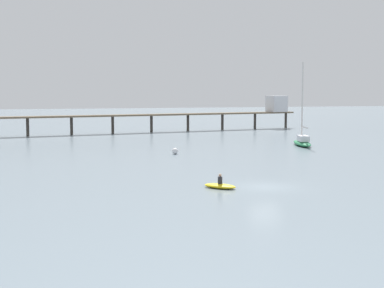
% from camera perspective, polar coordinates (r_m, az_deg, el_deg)
% --- Properties ---
extents(ground_plane, '(400.00, 400.00, 0.00)m').
position_cam_1_polar(ground_plane, '(44.46, 7.47, -4.35)').
color(ground_plane, slate).
extents(pier, '(67.22, 12.47, 6.52)m').
position_cam_1_polar(pier, '(104.83, -0.21, 3.35)').
color(pier, brown).
rests_on(pier, ground_plane).
extents(sailboat_green, '(3.51, 7.44, 11.44)m').
position_cam_1_polar(sailboat_green, '(77.99, 11.18, 0.34)').
color(sailboat_green, '#287F4C').
rests_on(sailboat_green, ground_plane).
extents(dinghy_yellow, '(2.70, 2.80, 1.14)m').
position_cam_1_polar(dinghy_yellow, '(43.51, 2.88, -4.25)').
color(dinghy_yellow, yellow).
rests_on(dinghy_yellow, ground_plane).
extents(mooring_buoy_mid, '(0.75, 0.75, 0.75)m').
position_cam_1_polar(mooring_buoy_mid, '(66.57, -1.74, -0.73)').
color(mooring_buoy_mid, silver).
rests_on(mooring_buoy_mid, ground_plane).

